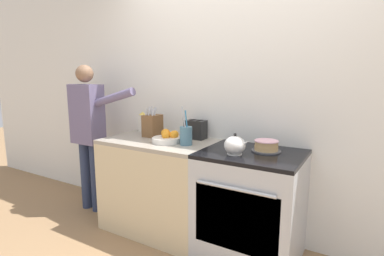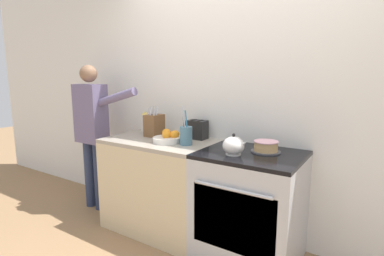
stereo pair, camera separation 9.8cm
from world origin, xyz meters
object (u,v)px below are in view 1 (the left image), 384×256
layer_cake (266,146)px  person_baker (88,126)px  milk_carton (143,122)px  utensil_crock (186,135)px  stove_range (250,205)px  tea_kettle (235,145)px  knife_block (153,125)px  fruit_bowl (168,138)px  toaster (196,129)px

layer_cake → person_baker: size_ratio=0.15×
milk_carton → utensil_crock: bearing=-22.1°
stove_range → milk_carton: bearing=169.3°
utensil_crock → milk_carton: 0.78m
stove_range → layer_cake: layer_cake is taller
person_baker → layer_cake: bearing=6.0°
layer_cake → utensil_crock: 0.68m
stove_range → tea_kettle: (-0.09, -0.12, 0.51)m
tea_kettle → knife_block: knife_block is taller
tea_kettle → person_baker: 1.72m
layer_cake → stove_range: bearing=-135.0°
knife_block → person_baker: person_baker is taller
fruit_bowl → person_baker: 1.03m
tea_kettle → stove_range: bearing=53.3°
stove_range → knife_block: knife_block is taller
tea_kettle → layer_cake: bearing=49.7°
tea_kettle → fruit_bowl: 0.69m
milk_carton → person_baker: 0.59m
utensil_crock → tea_kettle: bearing=-8.9°
tea_kettle → knife_block: 0.99m
knife_block → person_baker: bearing=-168.8°
stove_range → tea_kettle: 0.53m
knife_block → fruit_bowl: bearing=-27.2°
knife_block → fruit_bowl: knife_block is taller
toaster → layer_cake: bearing=-10.8°
utensil_crock → toaster: 0.28m
layer_cake → toaster: size_ratio=1.16×
stove_range → person_baker: size_ratio=0.56×
utensil_crock → person_baker: (-1.23, 0.00, -0.03)m
tea_kettle → person_baker: (-1.71, 0.08, -0.01)m
tea_kettle → milk_carton: size_ratio=0.95×
utensil_crock → knife_block: bearing=162.7°
fruit_bowl → milk_carton: (-0.52, 0.29, 0.06)m
milk_carton → person_baker: size_ratio=0.13×
person_baker → knife_block: bearing=13.2°
utensil_crock → fruit_bowl: bearing=178.5°
fruit_bowl → toaster: size_ratio=1.30×
stove_range → knife_block: bearing=174.5°
knife_block → utensil_crock: utensil_crock is taller
stove_range → toaster: (-0.63, 0.22, 0.53)m
layer_cake → utensil_crock: size_ratio=0.69×
toaster → milk_carton: size_ratio=0.94×
layer_cake → knife_block: size_ratio=0.78×
stove_range → milk_carton: size_ratio=4.15×
tea_kettle → toaster: size_ratio=1.01×
layer_cake → person_baker: 1.90m
utensil_crock → toaster: (-0.06, 0.27, 0.00)m
person_baker → milk_carton: bearing=31.9°
stove_range → layer_cake: bearing=45.0°
tea_kettle → person_baker: size_ratio=0.13×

